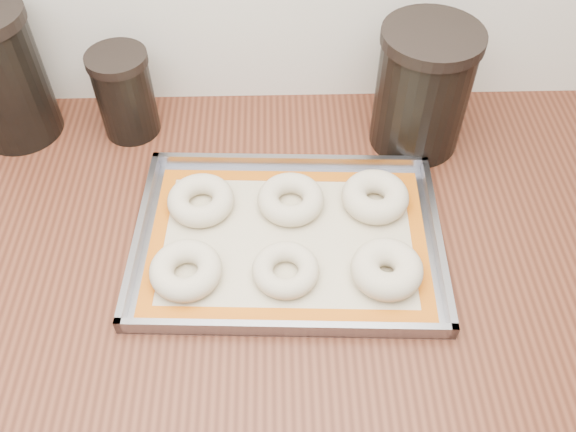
{
  "coord_description": "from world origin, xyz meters",
  "views": [
    {
      "loc": [
        0.04,
        1.07,
        1.63
      ],
      "look_at": [
        0.05,
        1.64,
        0.96
      ],
      "focal_mm": 38.0,
      "sensor_mm": 36.0,
      "label": 1
    }
  ],
  "objects_px": {
    "bagel_front_right": "(387,269)",
    "canister_mid": "(125,94)",
    "bagel_back_mid": "(291,199)",
    "bagel_front_mid": "(286,270)",
    "bagel_back_left": "(201,200)",
    "canister_right": "(423,89)",
    "baking_tray": "(288,239)",
    "bagel_front_left": "(186,270)",
    "bagel_back_right": "(375,197)",
    "canister_left": "(1,75)"
  },
  "relations": [
    {
      "from": "bagel_front_right",
      "to": "canister_mid",
      "type": "relative_size",
      "value": 0.66
    },
    {
      "from": "bagel_front_right",
      "to": "bagel_back_mid",
      "type": "xyz_separation_m",
      "value": [
        -0.13,
        0.14,
        -0.0
      ]
    },
    {
      "from": "bagel_front_mid",
      "to": "bagel_front_right",
      "type": "xyz_separation_m",
      "value": [
        0.14,
        -0.01,
        0.01
      ]
    },
    {
      "from": "bagel_back_left",
      "to": "canister_right",
      "type": "height_order",
      "value": "canister_right"
    },
    {
      "from": "baking_tray",
      "to": "bagel_front_right",
      "type": "distance_m",
      "value": 0.16
    },
    {
      "from": "bagel_front_mid",
      "to": "canister_right",
      "type": "distance_m",
      "value": 0.39
    },
    {
      "from": "bagel_front_left",
      "to": "bagel_back_right",
      "type": "height_order",
      "value": "bagel_back_right"
    },
    {
      "from": "bagel_front_right",
      "to": "bagel_back_mid",
      "type": "height_order",
      "value": "bagel_front_right"
    },
    {
      "from": "bagel_back_left",
      "to": "canister_mid",
      "type": "distance_m",
      "value": 0.25
    },
    {
      "from": "bagel_back_left",
      "to": "bagel_back_right",
      "type": "distance_m",
      "value": 0.28
    },
    {
      "from": "bagel_back_mid",
      "to": "bagel_back_right",
      "type": "distance_m",
      "value": 0.13
    },
    {
      "from": "bagel_front_mid",
      "to": "bagel_front_right",
      "type": "bearing_deg",
      "value": -2.45
    },
    {
      "from": "bagel_front_left",
      "to": "bagel_front_mid",
      "type": "distance_m",
      "value": 0.14
    },
    {
      "from": "bagel_front_left",
      "to": "canister_left",
      "type": "height_order",
      "value": "canister_left"
    },
    {
      "from": "bagel_front_right",
      "to": "bagel_back_left",
      "type": "xyz_separation_m",
      "value": [
        -0.27,
        0.14,
        -0.0
      ]
    },
    {
      "from": "baking_tray",
      "to": "bagel_back_mid",
      "type": "height_order",
      "value": "bagel_back_mid"
    },
    {
      "from": "bagel_front_mid",
      "to": "bagel_back_left",
      "type": "xyz_separation_m",
      "value": [
        -0.13,
        0.14,
        0.0
      ]
    },
    {
      "from": "bagel_front_left",
      "to": "bagel_front_mid",
      "type": "height_order",
      "value": "bagel_front_left"
    },
    {
      "from": "bagel_back_right",
      "to": "canister_right",
      "type": "height_order",
      "value": "canister_right"
    },
    {
      "from": "bagel_back_left",
      "to": "canister_right",
      "type": "distance_m",
      "value": 0.41
    },
    {
      "from": "bagel_back_left",
      "to": "bagel_back_right",
      "type": "relative_size",
      "value": 0.99
    },
    {
      "from": "bagel_front_right",
      "to": "bagel_back_left",
      "type": "bearing_deg",
      "value": 152.53
    },
    {
      "from": "baking_tray",
      "to": "canister_left",
      "type": "distance_m",
      "value": 0.55
    },
    {
      "from": "canister_mid",
      "to": "bagel_back_left",
      "type": "bearing_deg",
      "value": -55.22
    },
    {
      "from": "bagel_front_mid",
      "to": "bagel_back_left",
      "type": "height_order",
      "value": "bagel_back_left"
    },
    {
      "from": "baking_tray",
      "to": "bagel_back_left",
      "type": "height_order",
      "value": "bagel_back_left"
    },
    {
      "from": "baking_tray",
      "to": "bagel_back_mid",
      "type": "bearing_deg",
      "value": 84.87
    },
    {
      "from": "bagel_back_left",
      "to": "bagel_back_mid",
      "type": "relative_size",
      "value": 1.0
    },
    {
      "from": "baking_tray",
      "to": "bagel_front_mid",
      "type": "distance_m",
      "value": 0.07
    },
    {
      "from": "bagel_back_left",
      "to": "canister_left",
      "type": "height_order",
      "value": "canister_left"
    },
    {
      "from": "canister_left",
      "to": "canister_mid",
      "type": "xyz_separation_m",
      "value": [
        0.2,
        -0.0,
        -0.04
      ]
    },
    {
      "from": "bagel_back_right",
      "to": "canister_mid",
      "type": "distance_m",
      "value": 0.46
    },
    {
      "from": "canister_mid",
      "to": "canister_right",
      "type": "relative_size",
      "value": 0.73
    },
    {
      "from": "bagel_front_mid",
      "to": "bagel_front_right",
      "type": "distance_m",
      "value": 0.14
    },
    {
      "from": "canister_mid",
      "to": "bagel_front_right",
      "type": "bearing_deg",
      "value": -39.55
    },
    {
      "from": "canister_left",
      "to": "bagel_back_left",
      "type": "bearing_deg",
      "value": -30.83
    },
    {
      "from": "bagel_back_left",
      "to": "bagel_back_mid",
      "type": "distance_m",
      "value": 0.14
    },
    {
      "from": "bagel_front_right",
      "to": "bagel_back_left",
      "type": "relative_size",
      "value": 0.98
    },
    {
      "from": "bagel_front_left",
      "to": "canister_right",
      "type": "height_order",
      "value": "canister_right"
    },
    {
      "from": "baking_tray",
      "to": "bagel_front_mid",
      "type": "height_order",
      "value": "bagel_front_mid"
    },
    {
      "from": "bagel_back_mid",
      "to": "canister_mid",
      "type": "xyz_separation_m",
      "value": [
        -0.28,
        0.2,
        0.06
      ]
    },
    {
      "from": "bagel_front_left",
      "to": "canister_mid",
      "type": "height_order",
      "value": "canister_mid"
    },
    {
      "from": "canister_right",
      "to": "bagel_back_left",
      "type": "bearing_deg",
      "value": -156.45
    },
    {
      "from": "baking_tray",
      "to": "canister_left",
      "type": "relative_size",
      "value": 2.01
    },
    {
      "from": "canister_right",
      "to": "bagel_front_right",
      "type": "bearing_deg",
      "value": -106.3
    },
    {
      "from": "baking_tray",
      "to": "canister_right",
      "type": "bearing_deg",
      "value": 45.03
    },
    {
      "from": "bagel_front_left",
      "to": "bagel_back_left",
      "type": "xyz_separation_m",
      "value": [
        0.01,
        0.14,
        -0.0
      ]
    },
    {
      "from": "bagel_front_left",
      "to": "canister_right",
      "type": "xyz_separation_m",
      "value": [
        0.38,
        0.29,
        0.09
      ]
    },
    {
      "from": "canister_left",
      "to": "bagel_back_mid",
      "type": "bearing_deg",
      "value": -22.89
    },
    {
      "from": "bagel_front_mid",
      "to": "bagel_back_mid",
      "type": "xyz_separation_m",
      "value": [
        0.01,
        0.14,
        0.0
      ]
    }
  ]
}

